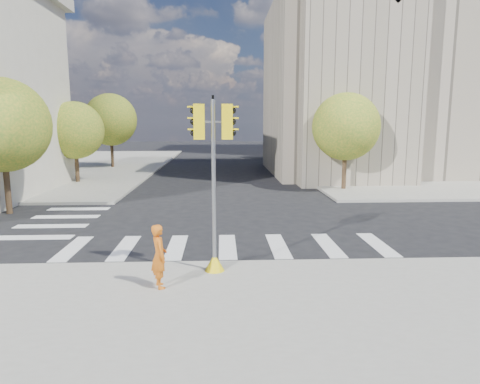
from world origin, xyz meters
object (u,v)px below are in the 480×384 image
at_px(lamp_far, 301,120).
at_px(lamp_near, 337,119).
at_px(traffic_signal, 214,198).
at_px(photographer, 159,256).

bearing_deg(lamp_far, lamp_near, -90.00).
distance_m(traffic_signal, photographer, 2.22).
xyz_separation_m(traffic_signal, photographer, (-1.39, -1.18, -1.27)).
xyz_separation_m(lamp_far, traffic_signal, (-8.51, -32.86, -2.33)).
bearing_deg(traffic_signal, lamp_near, 64.65).
bearing_deg(lamp_near, traffic_signal, -114.29).
distance_m(lamp_near, photographer, 22.64).
bearing_deg(lamp_near, photographer, -116.30).
bearing_deg(lamp_far, traffic_signal, -104.52).
bearing_deg(photographer, lamp_near, -47.86).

